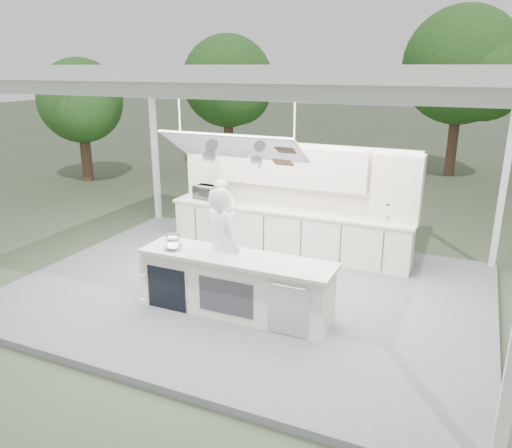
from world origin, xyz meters
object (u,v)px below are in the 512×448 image
at_px(demo_island, 235,285).
at_px(head_chef, 222,247).
at_px(back_counter, 288,231).
at_px(sous_chef, 222,216).

bearing_deg(demo_island, head_chef, 146.62).
relative_size(back_counter, head_chef, 2.59).
relative_size(back_counter, sous_chef, 3.35).
bearing_deg(head_chef, demo_island, 166.88).
xyz_separation_m(back_counter, sous_chef, (-1.31, -0.40, 0.28)).
bearing_deg(sous_chef, back_counter, 34.81).
distance_m(back_counter, head_chef, 2.65).
distance_m(head_chef, sous_chef, 2.50).
relative_size(demo_island, back_counter, 0.61).
bearing_deg(back_counter, demo_island, -86.37).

